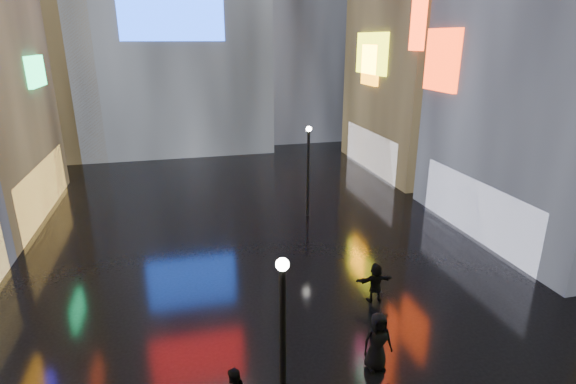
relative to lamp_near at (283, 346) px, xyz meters
name	(u,v)px	position (x,y,z in m)	size (l,w,h in m)	color
ground	(251,234)	(1.33, 12.81, -2.94)	(140.00, 140.00, 0.00)	black
lamp_near	(283,346)	(0.00, 0.00, 0.00)	(0.30, 0.30, 5.20)	black
lamp_far	(308,166)	(4.96, 14.63, 0.00)	(0.30, 0.30, 5.20)	black
pedestrian_4	(377,342)	(3.43, 1.99, -1.99)	(0.93, 0.61, 1.91)	black
pedestrian_5	(375,282)	(4.97, 5.49, -2.15)	(1.47, 0.47, 1.58)	black
umbrella_2	(380,303)	(3.43, 1.99, -0.64)	(0.87, 0.89, 0.80)	black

